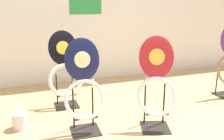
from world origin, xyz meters
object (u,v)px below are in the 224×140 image
object	(u,v)px
toilet_seat_display_crimson_swirl	(157,85)
toilet_seat_display_navy_moon	(84,88)
toilet_seat_display_jazz_black	(65,72)
paint_can	(20,120)

from	to	relation	value
toilet_seat_display_crimson_swirl	toilet_seat_display_navy_moon	bearing A→B (deg)	166.74
toilet_seat_display_jazz_black	paint_can	distance (m)	0.77
toilet_seat_display_crimson_swirl	paint_can	distance (m)	1.42
toilet_seat_display_crimson_swirl	toilet_seat_display_jazz_black	xyz separation A→B (m)	(-0.76, 0.86, -0.03)
toilet_seat_display_crimson_swirl	paint_can	world-z (taller)	toilet_seat_display_crimson_swirl
toilet_seat_display_navy_moon	toilet_seat_display_jazz_black	bearing A→B (deg)	95.98
toilet_seat_display_navy_moon	toilet_seat_display_crimson_swirl	distance (m)	0.71
toilet_seat_display_jazz_black	toilet_seat_display_navy_moon	bearing A→B (deg)	-84.02
toilet_seat_display_crimson_swirl	toilet_seat_display_jazz_black	world-z (taller)	toilet_seat_display_crimson_swirl
toilet_seat_display_navy_moon	toilet_seat_display_crimson_swirl	size ratio (longest dim) A/B	0.99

